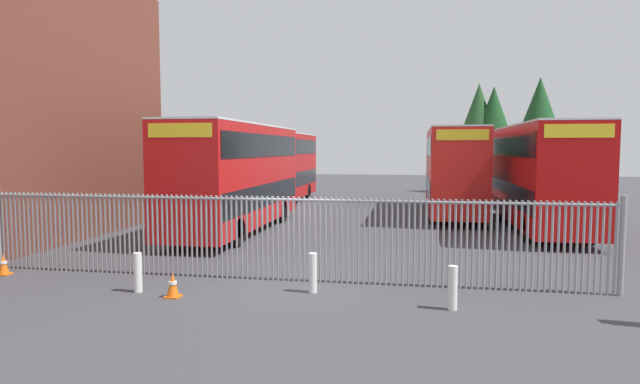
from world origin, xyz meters
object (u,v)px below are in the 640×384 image
object	(u,v)px
double_decker_bus_behind_fence_left	(540,172)
bollard_near_left	(138,272)
double_decker_bus_far_back	(281,165)
bollard_near_right	(453,288)
traffic_cone_by_gate	(173,285)
bollard_center_front	(313,273)
double_decker_bus_near_gate	(237,173)
double_decker_bus_behind_fence_right	(453,168)
traffic_cone_mid_forecourt	(3,264)

from	to	relation	value
double_decker_bus_behind_fence_left	bollard_near_left	bearing A→B (deg)	-133.52
double_decker_bus_far_back	bollard_near_left	xyz separation A→B (m)	(1.86, -21.00, -1.95)
bollard_near_right	traffic_cone_by_gate	distance (m)	6.30
bollard_near_left	traffic_cone_by_gate	bearing A→B (deg)	-15.79
bollard_near_left	bollard_center_front	distance (m)	4.19
double_decker_bus_near_gate	double_decker_bus_far_back	xyz separation A→B (m)	(-1.12, 11.52, 0.00)
bollard_near_left	bollard_center_front	size ratio (longest dim) A/B	1.00
bollard_near_left	double_decker_bus_behind_fence_right	bearing A→B (deg)	63.38
bollard_near_right	bollard_near_left	bearing A→B (deg)	178.94
double_decker_bus_far_back	bollard_center_front	bearing A→B (deg)	-73.57
double_decker_bus_far_back	bollard_near_left	bearing A→B (deg)	-84.94
double_decker_bus_behind_fence_left	traffic_cone_mid_forecourt	xyz separation A→B (m)	(-16.16, -11.31, -2.13)
bollard_center_front	traffic_cone_mid_forecourt	world-z (taller)	bollard_center_front
bollard_near_right	traffic_cone_mid_forecourt	world-z (taller)	bollard_near_right
double_decker_bus_near_gate	traffic_cone_by_gate	xyz separation A→B (m)	(1.77, -9.77, -2.13)
bollard_near_right	traffic_cone_by_gate	world-z (taller)	bollard_near_right
double_decker_bus_behind_fence_right	bollard_near_left	bearing A→B (deg)	-116.62
traffic_cone_by_gate	traffic_cone_mid_forecourt	bearing A→B (deg)	167.14
bollard_near_left	bollard_near_right	bearing A→B (deg)	-1.06
double_decker_bus_near_gate	traffic_cone_mid_forecourt	distance (m)	9.54
double_decker_bus_behind_fence_left	double_decker_bus_behind_fence_right	world-z (taller)	same
double_decker_bus_far_back	bollard_near_right	world-z (taller)	double_decker_bus_far_back
double_decker_bus_near_gate	traffic_cone_by_gate	distance (m)	10.16
double_decker_bus_behind_fence_left	bollard_near_right	world-z (taller)	double_decker_bus_behind_fence_left
bollard_near_left	traffic_cone_by_gate	size ratio (longest dim) A/B	1.61
traffic_cone_mid_forecourt	bollard_near_right	bearing A→B (deg)	-5.35
double_decker_bus_near_gate	traffic_cone_by_gate	bearing A→B (deg)	-79.73
bollard_near_left	traffic_cone_by_gate	world-z (taller)	bollard_near_left
double_decker_bus_far_back	bollard_near_left	distance (m)	21.17
bollard_near_right	bollard_center_front	bearing A→B (deg)	165.44
double_decker_bus_far_back	bollard_center_front	world-z (taller)	double_decker_bus_far_back
double_decker_bus_behind_fence_left	bollard_near_right	size ratio (longest dim) A/B	11.38
double_decker_bus_near_gate	bollard_near_right	distance (m)	12.70
double_decker_bus_behind_fence_right	bollard_near_right	xyz separation A→B (m)	(-1.07, -16.87, -1.95)
bollard_center_front	bollard_near_left	bearing A→B (deg)	-170.47
bollard_near_right	double_decker_bus_behind_fence_right	bearing A→B (deg)	86.37
traffic_cone_by_gate	bollard_center_front	bearing A→B (deg)	17.60
double_decker_bus_far_back	traffic_cone_mid_forecourt	size ratio (longest dim) A/B	18.32
traffic_cone_by_gate	double_decker_bus_behind_fence_right	bearing A→B (deg)	66.62
double_decker_bus_far_back	traffic_cone_mid_forecourt	distance (m)	20.31
traffic_cone_by_gate	traffic_cone_mid_forecourt	distance (m)	5.67
double_decker_bus_near_gate	traffic_cone_mid_forecourt	size ratio (longest dim) A/B	18.32
bollard_center_front	bollard_near_right	size ratio (longest dim) A/B	1.00
bollard_near_left	traffic_cone_mid_forecourt	bearing A→B (deg)	167.81
double_decker_bus_behind_fence_right	bollard_center_front	world-z (taller)	double_decker_bus_behind_fence_right
traffic_cone_mid_forecourt	double_decker_bus_behind_fence_left	bearing A→B (deg)	34.98
bollard_near_left	bollard_near_right	world-z (taller)	same
bollard_near_right	traffic_cone_mid_forecourt	xyz separation A→B (m)	(-11.82, 1.11, -0.19)
double_decker_bus_near_gate	bollard_near_left	distance (m)	9.71
double_decker_bus_behind_fence_left	traffic_cone_mid_forecourt	bearing A→B (deg)	-145.02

